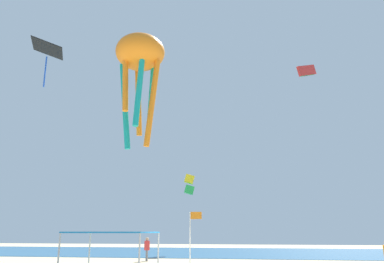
{
  "coord_description": "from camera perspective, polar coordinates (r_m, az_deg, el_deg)",
  "views": [
    {
      "loc": [
        3.3,
        -17.1,
        2.2
      ],
      "look_at": [
        -1.04,
        8.63,
        8.97
      ],
      "focal_mm": 36.25,
      "sensor_mm": 36.0,
      "label": 1
    }
  ],
  "objects": [
    {
      "name": "kite_octopus_orange",
      "position": [
        25.81,
        -7.65,
        10.68
      ],
      "size": [
        4.5,
        4.5,
        7.53
      ],
      "rotation": [
        0.0,
        0.0,
        3.98
      ],
      "color": "orange"
    },
    {
      "name": "kite_diamond_black",
      "position": [
        32.09,
        -20.52,
        11.1
      ],
      "size": [
        3.03,
        3.07,
        3.48
      ],
      "rotation": [
        0.0,
        0.0,
        5.17
      ],
      "color": "black"
    },
    {
      "name": "ocean_strip",
      "position": [
        45.16,
        5.62,
        -17.25
      ],
      "size": [
        110.0,
        22.5,
        0.03
      ],
      "primitive_type": "cube",
      "color": "#28608C",
      "rests_on": "ground"
    },
    {
      "name": "person_central",
      "position": [
        31.64,
        -6.65,
        -16.54
      ],
      "size": [
        0.42,
        0.46,
        1.78
      ],
      "rotation": [
        0.0,
        0.0,
        1.91
      ],
      "color": "slate",
      "rests_on": "ground"
    },
    {
      "name": "kite_parafoil_red",
      "position": [
        47.75,
        16.51,
        8.58
      ],
      "size": [
        2.66,
        3.28,
        2.41
      ],
      "rotation": [
        0.0,
        0.0,
        4.06
      ],
      "color": "red"
    },
    {
      "name": "kite_box_yellow",
      "position": [
        42.32,
        -0.38,
        -7.8
      ],
      "size": [
        1.29,
        1.14,
        2.22
      ],
      "rotation": [
        0.0,
        0.0,
        1.76
      ],
      "color": "yellow"
    },
    {
      "name": "canopy_tent",
      "position": [
        17.37,
        -11.58,
        -14.57
      ],
      "size": [
        3.35,
        2.94,
        2.21
      ],
      "color": "#B2B2B7",
      "rests_on": "ground"
    },
    {
      "name": "banner_flag",
      "position": [
        19.54,
        -0.06,
        -15.32
      ],
      "size": [
        0.61,
        0.06,
        3.15
      ],
      "color": "silver",
      "rests_on": "ground"
    }
  ]
}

